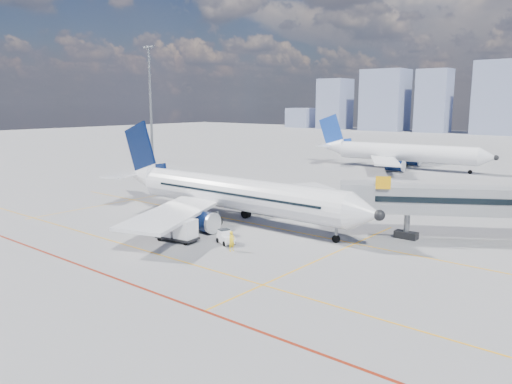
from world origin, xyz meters
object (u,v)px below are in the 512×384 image
(cargo_dolly, at_px, (177,229))
(belt_loader, at_px, (169,218))
(main_aircraft, at_px, (227,193))
(baggage_tug, at_px, (225,237))
(ramp_worker, at_px, (232,241))
(second_aircraft, at_px, (398,153))

(cargo_dolly, distance_m, belt_loader, 7.50)
(main_aircraft, bearing_deg, baggage_tug, -48.75)
(cargo_dolly, distance_m, ramp_worker, 6.26)
(main_aircraft, distance_m, baggage_tug, 9.50)
(baggage_tug, bearing_deg, ramp_worker, -12.45)
(cargo_dolly, relative_size, belt_loader, 0.75)
(baggage_tug, bearing_deg, cargo_dolly, -129.30)
(cargo_dolly, bearing_deg, second_aircraft, 85.63)
(baggage_tug, relative_size, cargo_dolly, 0.51)
(main_aircraft, bearing_deg, cargo_dolly, -78.27)
(main_aircraft, relative_size, belt_loader, 6.39)
(main_aircraft, relative_size, baggage_tug, 16.94)
(second_aircraft, relative_size, cargo_dolly, 8.38)
(second_aircraft, bearing_deg, ramp_worker, -84.24)
(second_aircraft, distance_m, ramp_worker, 64.52)
(second_aircraft, relative_size, baggage_tug, 16.59)
(cargo_dolly, xyz_separation_m, belt_loader, (-6.14, 4.27, -0.61))
(ramp_worker, bearing_deg, main_aircraft, 51.63)
(main_aircraft, distance_m, cargo_dolly, 9.61)
(baggage_tug, xyz_separation_m, ramp_worker, (2.06, -1.38, 0.27))
(main_aircraft, height_order, second_aircraft, main_aircraft)
(cargo_dolly, relative_size, ramp_worker, 2.38)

